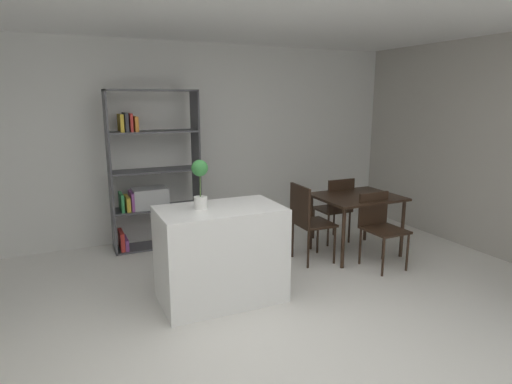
% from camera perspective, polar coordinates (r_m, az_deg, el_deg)
% --- Properties ---
extents(ground_plane, '(9.38, 9.38, 0.00)m').
position_cam_1_polar(ground_plane, '(3.72, 2.46, -19.10)').
color(ground_plane, silver).
extents(back_partition, '(6.82, 0.06, 2.68)m').
position_cam_1_polar(back_partition, '(6.07, -10.59, 6.52)').
color(back_partition, silver).
rests_on(back_partition, ground_plane).
extents(kitchen_island, '(1.17, 0.70, 0.93)m').
position_cam_1_polar(kitchen_island, '(4.21, -4.73, -8.21)').
color(kitchen_island, white).
rests_on(kitchen_island, ground_plane).
extents(potted_plant_on_island, '(0.15, 0.15, 0.46)m').
position_cam_1_polar(potted_plant_on_island, '(4.00, -7.45, 1.59)').
color(potted_plant_on_island, white).
rests_on(potted_plant_on_island, kitchen_island).
extents(open_bookshelf, '(1.14, 0.37, 2.04)m').
position_cam_1_polar(open_bookshelf, '(5.71, -14.08, 1.66)').
color(open_bookshelf, '#4C4C51').
rests_on(open_bookshelf, ground_plane).
extents(dining_table, '(1.00, 0.82, 0.75)m').
position_cam_1_polar(dining_table, '(5.50, 13.23, -1.32)').
color(dining_table, black).
rests_on(dining_table, ground_plane).
extents(dining_chair_far, '(0.41, 0.42, 0.90)m').
position_cam_1_polar(dining_chair_far, '(5.87, 10.59, -1.69)').
color(dining_chair_far, black).
rests_on(dining_chair_far, ground_plane).
extents(dining_chair_island_side, '(0.43, 0.46, 0.94)m').
position_cam_1_polar(dining_chair_island_side, '(5.13, 6.76, -3.25)').
color(dining_chair_island_side, black).
rests_on(dining_chair_island_side, ground_plane).
extents(dining_chair_near, '(0.42, 0.46, 0.85)m').
position_cam_1_polar(dining_chair_near, '(5.21, 16.07, -3.95)').
color(dining_chair_near, black).
rests_on(dining_chair_near, ground_plane).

